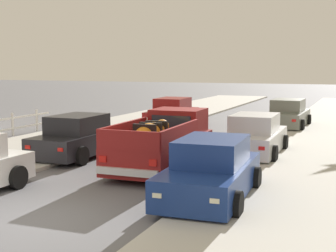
# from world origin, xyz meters

# --- Properties ---
(ground_plane) EXTENTS (160.00, 160.00, 0.00)m
(ground_plane) POSITION_xyz_m (0.00, 0.00, 0.00)
(ground_plane) COLOR slate
(sidewalk_left) EXTENTS (5.19, 60.00, 0.12)m
(sidewalk_left) POSITION_xyz_m (-5.33, 12.00, 0.06)
(sidewalk_left) COLOR beige
(sidewalk_left) RESTS_ON ground
(sidewalk_right) EXTENTS (5.19, 60.00, 0.12)m
(sidewalk_right) POSITION_xyz_m (5.33, 12.00, 0.06)
(sidewalk_right) COLOR beige
(sidewalk_right) RESTS_ON ground
(curb_left) EXTENTS (0.16, 60.00, 0.10)m
(curb_left) POSITION_xyz_m (-4.14, 12.00, 0.05)
(curb_left) COLOR silver
(curb_left) RESTS_ON ground
(curb_right) EXTENTS (0.16, 60.00, 0.10)m
(curb_right) POSITION_xyz_m (4.14, 12.00, 0.05)
(curb_right) COLOR silver
(curb_right) RESTS_ON ground
(pickup_truck) EXTENTS (2.32, 5.26, 1.80)m
(pickup_truck) POSITION_xyz_m (0.64, 6.18, 0.81)
(pickup_truck) COLOR maroon
(pickup_truck) RESTS_ON ground
(car_right_near) EXTENTS (2.09, 4.29, 1.54)m
(car_right_near) POSITION_xyz_m (2.86, 17.89, 0.71)
(car_right_near) COLOR slate
(car_right_near) RESTS_ON ground
(car_left_mid) EXTENTS (2.08, 4.28, 1.54)m
(car_left_mid) POSITION_xyz_m (2.90, 9.43, 0.71)
(car_left_mid) COLOR silver
(car_left_mid) RESTS_ON ground
(car_right_mid) EXTENTS (2.12, 4.30, 1.54)m
(car_right_mid) POSITION_xyz_m (-3.13, 16.36, 0.71)
(car_right_mid) COLOR maroon
(car_right_mid) RESTS_ON ground
(car_left_far) EXTENTS (2.04, 4.27, 1.54)m
(car_left_far) POSITION_xyz_m (-2.94, 6.77, 0.71)
(car_left_far) COLOR black
(car_left_far) RESTS_ON ground
(car_right_far) EXTENTS (2.19, 4.33, 1.54)m
(car_right_far) POSITION_xyz_m (3.16, 3.18, 0.71)
(car_right_far) COLOR navy
(car_right_far) RESTS_ON ground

